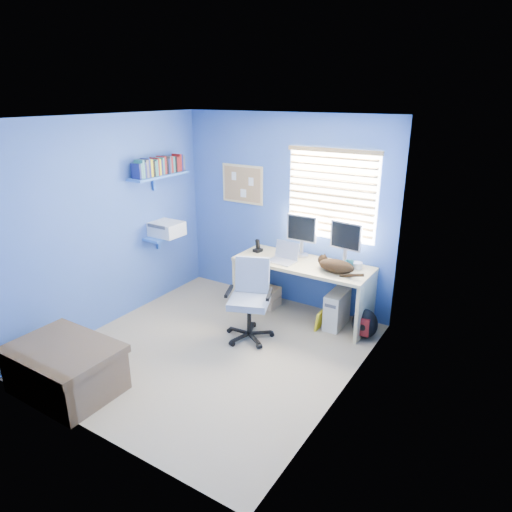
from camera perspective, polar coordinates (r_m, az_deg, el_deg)
The scene contains 23 objects.
floor at distance 5.24m, azimuth -5.28°, elevation -11.60°, with size 3.00×3.20×0.00m, color tan.
ceiling at distance 4.48m, azimuth -6.32°, elevation 16.85°, with size 3.00×3.20×0.00m, color white.
wall_back at distance 6.00m, azimuth 3.62°, elevation 5.55°, with size 3.00×0.01×2.50m, color #3A5EB2.
wall_front at distance 3.67m, azimuth -21.18°, elevation -5.22°, with size 3.00×0.01×2.50m, color #3A5EB2.
wall_left at distance 5.72m, azimuth -17.78°, elevation 3.93°, with size 0.01×3.20×2.50m, color #3A5EB2.
wall_right at distance 4.02m, azimuth 11.47°, elevation -2.07°, with size 0.01×3.20×2.50m, color #3A5EB2.
desk at distance 5.80m, azimuth 5.76°, elevation -4.23°, with size 1.71×0.65×0.74m, color tan.
laptop at distance 5.62m, azimuth 3.26°, elevation 0.31°, with size 0.33×0.26×0.22m, color silver.
monitor_left at distance 5.82m, azimuth 5.77°, elevation 2.56°, with size 0.40×0.12×0.54m, color silver.
monitor_right at distance 5.59m, azimuth 11.17°, elevation 1.56°, with size 0.40×0.12×0.54m, color silver.
phone at distance 5.99m, azimuth 0.23°, elevation 1.31°, with size 0.09×0.11×0.17m, color black.
mug at distance 5.53m, azimuth 11.58°, elevation -1.07°, with size 0.10×0.09×0.10m, color #296E68.
cd_spindle at distance 5.58m, azimuth 12.52°, elevation -1.13°, with size 0.13×0.13×0.07m, color silver.
cat at distance 5.38m, azimuth 10.03°, elevation -1.25°, with size 0.43×0.23×0.15m, color black.
tower_pc at distance 5.69m, azimuth 10.08°, elevation -6.55°, with size 0.19×0.44×0.45m, color beige.
drawer_boxes at distance 6.15m, azimuth 1.17°, elevation -5.08°, with size 0.35×0.28×0.27m, color tan.
yellow_book at distance 5.62m, azimuth 7.90°, elevation -7.98°, with size 0.03×0.17×0.24m, color yellow.
backpack at distance 5.52m, azimuth 13.43°, elevation -8.21°, with size 0.31×0.23×0.36m, color black.
bed_corner at distance 4.83m, azimuth -22.70°, elevation -12.86°, with size 0.98×0.70×0.47m, color brown.
office_chair at distance 5.33m, azimuth -0.77°, elevation -6.67°, with size 0.70×0.70×0.93m.
window_blinds at distance 5.64m, azimuth 9.39°, elevation 7.52°, with size 1.15×0.05×1.10m.
corkboard at distance 6.25m, azimuth -1.71°, elevation 8.97°, with size 0.64×0.02×0.52m.
wall_shelves at distance 6.07m, azimuth -11.69°, elevation 7.13°, with size 0.42×0.90×1.05m.
Camera 1 is at (2.77, -3.52, 2.72)m, focal length 32.00 mm.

